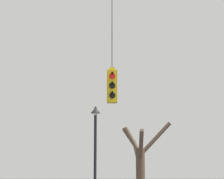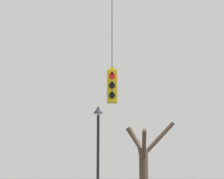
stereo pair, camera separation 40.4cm
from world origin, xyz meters
name	(u,v)px [view 1 (the left image)]	position (x,y,z in m)	size (l,w,h in m)	color
traffic_light_near_left_pole	(112,85)	(0.83, 0.45, 4.98)	(0.34, 0.58, 4.17)	yellow
street_lamp	(95,142)	(0.28, 4.54, 3.33)	(0.41, 0.71, 4.82)	black
bare_tree	(140,168)	(2.28, 5.70, 2.25)	(2.18, 3.26, 4.33)	brown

